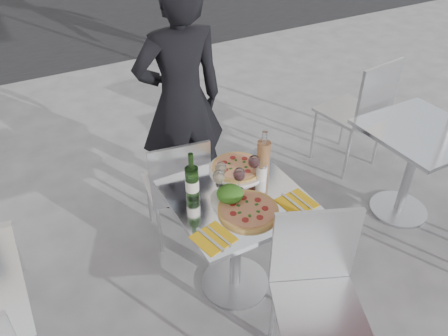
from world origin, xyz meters
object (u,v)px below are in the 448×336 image
salad_plate (230,195)px  wineglass_white_a (219,178)px  wineglass_red_a (239,175)px  main_table (236,224)px  woman_diner (181,102)px  chair_far (178,183)px  carafe (263,157)px  napkin_left (213,238)px  pizza_near (248,210)px  wineglass_red_b (254,162)px  side_chair_rfar (362,107)px  wine_bottle (192,181)px  wineglass_white_b (221,169)px  pizza_far (237,168)px  side_table_right (415,154)px  chair_near (317,286)px  napkin_right (297,202)px  sugar_shaker (262,172)px

salad_plate → wineglass_white_a: bearing=106.9°
salad_plate → wineglass_red_a: 0.12m
main_table → woman_diner: (0.10, 0.95, 0.34)m
chair_far → carafe: carafe is taller
salad_plate → napkin_left: 0.31m
pizza_near → wineglass_red_b: 0.32m
wineglass_white_a → wineglass_red_a: 0.12m
carafe → wineglass_white_a: bearing=-173.6°
chair_far → side_chair_rfar: bearing=-168.0°
wineglass_white_a → salad_plate: bearing=-73.1°
wineglass_red_a → chair_far: bearing=108.1°
chair_far → side_chair_rfar: side_chair_rfar is taller
wine_bottle → wineglass_white_a: (0.15, -0.03, -0.00)m
napkin_left → wineglass_white_a: bearing=44.9°
main_table → wineglass_white_b: 0.35m
pizza_far → wineglass_white_a: size_ratio=2.21×
salad_plate → wineglass_white_b: wineglass_white_b is taller
main_table → side_table_right: (1.50, 0.00, 0.00)m
carafe → wineglass_red_b: 0.07m
side_table_right → wineglass_white_a: 1.61m
woman_diner → salad_plate: (-0.15, -0.96, -0.10)m
wineglass_white_a → woman_diner: bearing=78.9°
wine_bottle → wineglass_red_b: wine_bottle is taller
wineglass_white_a → wineglass_red_a: (0.11, -0.04, 0.00)m
salad_plate → wine_bottle: (-0.17, 0.12, 0.08)m
woman_diner → wineglass_white_b: (-0.12, -0.81, -0.02)m
wine_bottle → salad_plate: bearing=-34.5°
woman_diner → pizza_near: bearing=88.6°
carafe → chair_near: bearing=-100.4°
carafe → wineglass_red_a: bearing=-160.6°
wineglass_white_a → wineglass_red_b: bearing=6.5°
side_chair_rfar → napkin_right: (-1.33, -0.86, 0.15)m
wineglass_red_b → salad_plate: bearing=-153.2°
wineglass_white_b → side_table_right: bearing=-5.1°
wineglass_red_a → wineglass_white_b: bearing=122.8°
pizza_far → salad_plate: size_ratio=1.58×
salad_plate → napkin_right: size_ratio=1.10×
main_table → napkin_right: (0.26, -0.21, 0.21)m
salad_plate → napkin_left: bearing=-135.2°
pizza_near → napkin_right: size_ratio=1.64×
pizza_near → wineglass_red_a: (0.05, 0.18, 0.10)m
side_table_right → wine_bottle: 1.76m
pizza_near → pizza_far: bearing=68.2°
side_chair_rfar → wine_bottle: wine_bottle is taller
chair_far → carafe: 0.68m
side_chair_rfar → wineglass_red_b: side_chair_rfar is taller
wine_bottle → sugar_shaker: wine_bottle is taller
wineglass_red_a → wineglass_red_b: bearing=25.3°
side_table_right → chair_near: chair_near is taller
salad_plate → napkin_right: 0.37m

